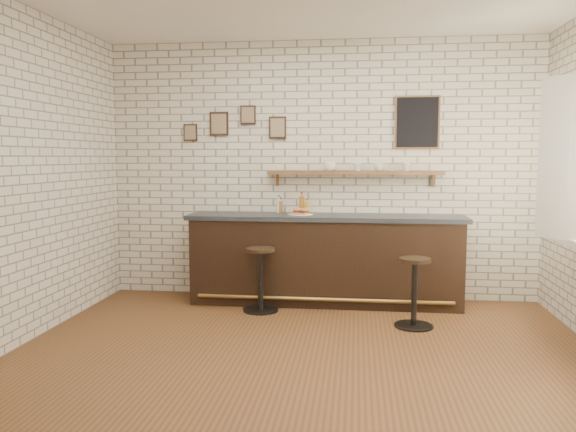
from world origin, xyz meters
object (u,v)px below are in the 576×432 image
at_px(bar_counter, 325,259).
at_px(bitters_bottle_amber, 302,204).
at_px(shelf_cup_c, 379,167).
at_px(shelf_cup_b, 358,167).
at_px(bitters_bottle_white, 279,206).
at_px(sandwich_plate, 300,214).
at_px(condiment_bottle_yellow, 307,207).
at_px(bitters_bottle_brown, 280,207).
at_px(bar_stool_right, 414,290).
at_px(shelf_cup_d, 407,167).
at_px(shelf_cup_a, 330,166).
at_px(ciabatta_sandwich, 301,211).
at_px(bar_stool_left, 261,277).

bearing_deg(bar_counter, bitters_bottle_amber, 148.37).
bearing_deg(bar_counter, shelf_cup_c, 18.63).
distance_m(shelf_cup_b, shelf_cup_c, 0.24).
bearing_deg(shelf_cup_c, bitters_bottle_white, 101.94).
height_order(bitters_bottle_amber, shelf_cup_c, shelf_cup_c).
relative_size(bitters_bottle_white, bitters_bottle_amber, 0.82).
relative_size(bar_counter, shelf_cup_b, 31.83).
bearing_deg(sandwich_plate, shelf_cup_c, 12.63).
bearing_deg(sandwich_plate, condiment_bottle_yellow, 69.36).
bearing_deg(bitters_bottle_brown, bitters_bottle_white, 180.00).
height_order(bitters_bottle_brown, bar_stool_right, bitters_bottle_brown).
bearing_deg(shelf_cup_d, shelf_cup_b, -173.43).
bearing_deg(bar_counter, shelf_cup_a, 80.03).
relative_size(ciabatta_sandwich, shelf_cup_c, 1.87).
xyz_separation_m(bitters_bottle_brown, condiment_bottle_yellow, (0.31, 0.00, -0.00)).
bearing_deg(sandwich_plate, shelf_cup_a, 31.64).
distance_m(bar_counter, bitters_bottle_brown, 0.81).
distance_m(sandwich_plate, shelf_cup_c, 1.04).
relative_size(bar_stool_right, shelf_cup_b, 7.02).
distance_m(bar_counter, condiment_bottle_yellow, 0.64).
height_order(bar_stool_right, shelf_cup_c, shelf_cup_c).
height_order(ciabatta_sandwich, shelf_cup_d, shelf_cup_d).
relative_size(bar_stool_left, shelf_cup_c, 6.33).
bearing_deg(bitters_bottle_white, shelf_cup_a, 2.52).
height_order(sandwich_plate, shelf_cup_d, shelf_cup_d).
xyz_separation_m(bar_stool_right, shelf_cup_b, (-0.57, 1.01, 1.18)).
relative_size(sandwich_plate, shelf_cup_a, 2.06).
xyz_separation_m(bar_stool_right, shelf_cup_d, (-0.01, 1.01, 1.18)).
xyz_separation_m(bar_counter, shelf_cup_c, (0.60, 0.20, 1.04)).
height_order(condiment_bottle_yellow, shelf_cup_a, shelf_cup_a).
distance_m(bitters_bottle_amber, bar_stool_right, 1.72).
bearing_deg(shelf_cup_a, bar_counter, -112.89).
xyz_separation_m(bar_counter, bitters_bottle_amber, (-0.28, 0.17, 0.60)).
height_order(sandwich_plate, shelf_cup_b, shelf_cup_b).
height_order(condiment_bottle_yellow, bar_stool_right, condiment_bottle_yellow).
height_order(ciabatta_sandwich, bitters_bottle_brown, bitters_bottle_brown).
relative_size(bitters_bottle_white, condiment_bottle_yellow, 1.21).
bearing_deg(bar_counter, sandwich_plate, 179.27).
relative_size(bar_stool_left, shelf_cup_d, 6.29).
xyz_separation_m(bar_stool_left, shelf_cup_c, (1.27, 0.62, 1.17)).
relative_size(bitters_bottle_brown, bar_stool_right, 0.27).
xyz_separation_m(sandwich_plate, condiment_bottle_yellow, (0.06, 0.17, 0.06)).
relative_size(ciabatta_sandwich, bar_stool_left, 0.30).
bearing_deg(shelf_cup_b, ciabatta_sandwich, 163.74).
relative_size(bitters_bottle_brown, shelf_cup_c, 1.67).
height_order(sandwich_plate, bar_stool_left, sandwich_plate).
bearing_deg(bar_stool_left, shelf_cup_a, 41.53).
height_order(bar_stool_left, bar_stool_right, bar_stool_left).
xyz_separation_m(ciabatta_sandwich, bitters_bottle_amber, (-0.01, 0.17, 0.06)).
bearing_deg(shelf_cup_b, bitters_bottle_brown, 148.02).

